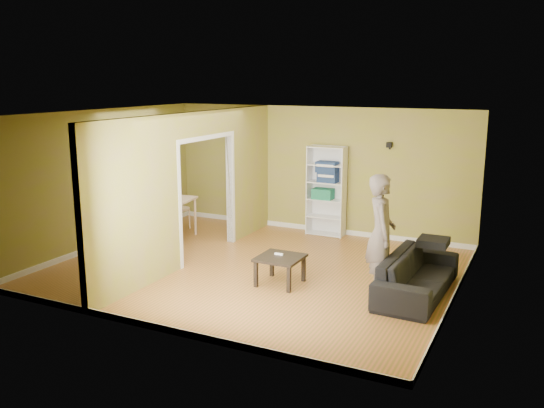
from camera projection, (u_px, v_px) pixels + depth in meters
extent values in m
plane|color=#B46539|center=(256.00, 268.00, 9.75)|extent=(6.50, 6.50, 0.00)
plane|color=white|center=(255.00, 114.00, 9.19)|extent=(6.50, 6.50, 0.00)
plane|color=#978250|center=(317.00, 170.00, 11.89)|extent=(6.50, 0.00, 6.50)
plane|color=#978250|center=(152.00, 233.00, 7.06)|extent=(6.50, 0.00, 6.50)
plane|color=#978250|center=(103.00, 179.00, 10.86)|extent=(0.00, 5.50, 5.50)
plane|color=#978250|center=(461.00, 213.00, 8.08)|extent=(0.00, 5.50, 5.50)
cube|color=black|center=(389.00, 145.00, 11.06)|extent=(0.10, 0.10, 0.10)
imported|color=#282830|center=(418.00, 269.00, 8.50)|extent=(2.13, 0.98, 0.80)
imported|color=slate|center=(381.00, 223.00, 8.51)|extent=(0.93, 0.84, 2.10)
cube|color=white|center=(309.00, 190.00, 11.84)|extent=(0.02, 0.34, 1.83)
cube|color=white|center=(344.00, 193.00, 11.52)|extent=(0.02, 0.34, 1.83)
cube|color=white|center=(329.00, 190.00, 11.82)|extent=(0.77, 0.02, 1.83)
cube|color=white|center=(326.00, 234.00, 11.87)|extent=(0.73, 0.34, 0.02)
cube|color=white|center=(326.00, 217.00, 11.79)|extent=(0.73, 0.34, 0.02)
cube|color=white|center=(326.00, 200.00, 11.71)|extent=(0.73, 0.34, 0.02)
cube|color=white|center=(327.00, 182.00, 11.64)|extent=(0.73, 0.34, 0.02)
cube|color=white|center=(327.00, 165.00, 11.56)|extent=(0.73, 0.34, 0.02)
cube|color=white|center=(327.00, 147.00, 11.48)|extent=(0.73, 0.34, 0.02)
cube|color=#167E6B|center=(323.00, 194.00, 11.72)|extent=(0.42, 0.27, 0.21)
cube|color=navy|center=(328.00, 177.00, 11.60)|extent=(0.39, 0.26, 0.20)
cube|color=navy|center=(327.00, 166.00, 11.56)|extent=(0.42, 0.27, 0.21)
cube|color=#32281E|center=(280.00, 258.00, 8.93)|extent=(0.67, 0.67, 0.04)
cube|color=#32281E|center=(256.00, 274.00, 8.85)|extent=(0.06, 0.06, 0.41)
cube|color=#32281E|center=(289.00, 280.00, 8.61)|extent=(0.06, 0.06, 0.41)
cube|color=#32281E|center=(272.00, 264.00, 9.34)|extent=(0.06, 0.06, 0.41)
cube|color=#32281E|center=(304.00, 269.00, 9.10)|extent=(0.06, 0.06, 0.41)
cube|color=white|center=(279.00, 254.00, 9.01)|extent=(0.14, 0.04, 0.03)
cube|color=beige|center=(160.00, 199.00, 11.54)|extent=(1.29, 0.86, 0.04)
cylinder|color=beige|center=(125.00, 219.00, 11.55)|extent=(0.05, 0.05, 0.76)
cylinder|color=beige|center=(174.00, 226.00, 11.04)|extent=(0.05, 0.05, 0.76)
cylinder|color=beige|center=(149.00, 212.00, 12.21)|extent=(0.05, 0.05, 0.76)
cylinder|color=beige|center=(196.00, 218.00, 11.70)|extent=(0.05, 0.05, 0.76)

